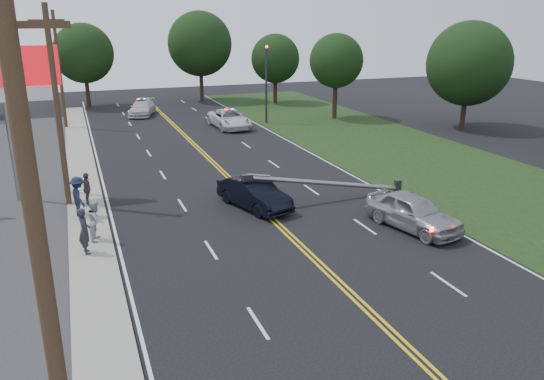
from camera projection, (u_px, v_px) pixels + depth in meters
name	position (u px, v px, depth m)	size (l,w,h in m)	color
ground	(333.00, 277.00, 19.97)	(120.00, 120.00, 0.00)	black
sidewalk	(87.00, 215.00, 26.03)	(1.80, 70.00, 0.12)	gray
grass_verge	(453.00, 173.00, 33.40)	(12.00, 80.00, 0.01)	black
centerline_yellow	(249.00, 197.00, 28.86)	(0.36, 80.00, 0.00)	gold
pylon_sign	(28.00, 86.00, 27.05)	(3.20, 0.35, 8.00)	gray
traffic_signal	(266.00, 77.00, 48.15)	(0.28, 0.41, 7.05)	#2D2D30
fallen_streetlight	(336.00, 183.00, 28.21)	(9.36, 0.44, 1.91)	#2D2D30
utility_pole_near	(47.00, 303.00, 8.19)	(1.60, 0.28, 10.00)	#382619
utility_pole_mid	(57.00, 108.00, 25.99)	(1.60, 0.28, 10.00)	#382619
utility_pole_far	(60.00, 70.00, 45.57)	(1.60, 0.28, 10.00)	#382619
tree_6	(84.00, 53.00, 56.65)	(6.32, 6.32, 8.90)	black
tree_7	(200.00, 44.00, 60.90)	(7.35, 7.35, 10.19)	black
tree_8	(275.00, 59.00, 59.71)	(5.46, 5.46, 7.71)	black
tree_9	(336.00, 61.00, 50.02)	(5.08, 5.08, 8.03)	black
tree_13	(469.00, 64.00, 45.44)	(7.18, 7.18, 9.19)	black
crashed_sedan	(254.00, 193.00, 27.06)	(1.62, 4.65, 1.53)	black
waiting_sedan	(413.00, 212.00, 24.33)	(1.95, 4.85, 1.65)	#95989C
emergency_a	(229.00, 119.00, 47.02)	(2.65, 5.74, 1.60)	silver
emergency_b	(142.00, 108.00, 53.09)	(2.07, 5.10, 1.48)	silver
bystander_a	(84.00, 231.00, 21.43)	(0.71, 0.47, 1.95)	#26262E
bystander_b	(96.00, 220.00, 22.80)	(0.86, 0.67, 1.78)	#B0B1B5
bystander_c	(79.00, 197.00, 25.47)	(1.29, 0.74, 1.99)	#17213A
bystander_d	(87.00, 189.00, 27.11)	(1.00, 0.42, 1.70)	#504340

